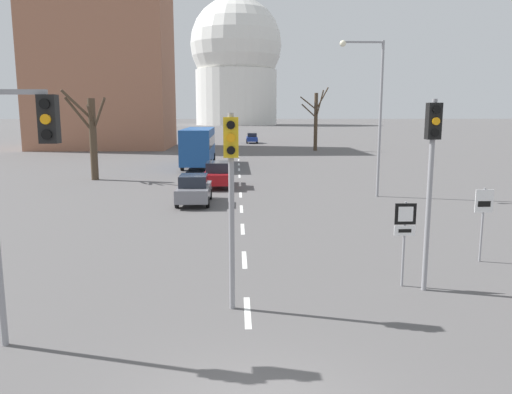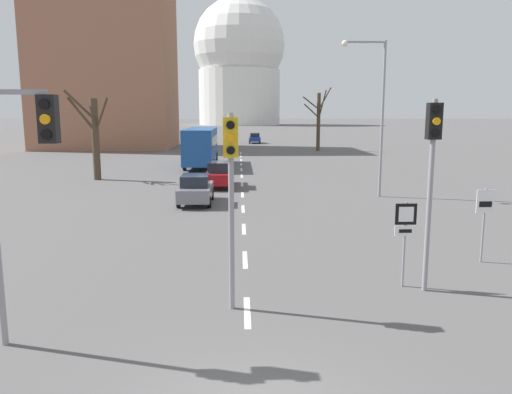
{
  "view_description": "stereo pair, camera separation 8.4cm",
  "coord_description": "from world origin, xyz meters",
  "px_view_note": "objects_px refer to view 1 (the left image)",
  "views": [
    {
      "loc": [
        -0.26,
        -7.08,
        4.9
      ],
      "look_at": [
        0.25,
        5.7,
        2.73
      ],
      "focal_mm": 35.0,
      "sensor_mm": 36.0,
      "label": 1
    },
    {
      "loc": [
        -0.17,
        -7.08,
        4.9
      ],
      "look_at": [
        0.25,
        5.7,
        2.73
      ],
      "focal_mm": 35.0,
      "sensor_mm": 36.0,
      "label": 2
    }
  ],
  "objects_px": {
    "traffic_signal_near_right": "(431,160)",
    "sedan_near_left": "(252,138)",
    "route_sign_post": "(405,229)",
    "street_lamp_right": "(373,103)",
    "traffic_signal_centre_tall": "(231,175)",
    "sedan_mid_centre": "(194,189)",
    "city_bus": "(199,144)",
    "speed_limit_sign": "(483,212)",
    "sedan_near_right": "(218,174)",
    "traffic_signal_near_left": "(9,148)"
  },
  "relations": [
    {
      "from": "sedan_mid_centre",
      "to": "sedan_near_right",
      "type": "bearing_deg",
      "value": 80.18
    },
    {
      "from": "traffic_signal_centre_tall",
      "to": "street_lamp_right",
      "type": "relative_size",
      "value": 0.55
    },
    {
      "from": "speed_limit_sign",
      "to": "sedan_mid_centre",
      "type": "xyz_separation_m",
      "value": [
        -10.39,
        11.16,
        -0.88
      ]
    },
    {
      "from": "sedan_near_left",
      "to": "city_bus",
      "type": "xyz_separation_m",
      "value": [
        -6.01,
        -35.44,
        1.2
      ]
    },
    {
      "from": "traffic_signal_centre_tall",
      "to": "sedan_mid_centre",
      "type": "bearing_deg",
      "value": 98.34
    },
    {
      "from": "traffic_signal_near_right",
      "to": "traffic_signal_centre_tall",
      "type": "relative_size",
      "value": 1.07
    },
    {
      "from": "traffic_signal_near_right",
      "to": "sedan_mid_centre",
      "type": "height_order",
      "value": "traffic_signal_near_right"
    },
    {
      "from": "speed_limit_sign",
      "to": "sedan_near_left",
      "type": "bearing_deg",
      "value": 94.79
    },
    {
      "from": "traffic_signal_near_left",
      "to": "route_sign_post",
      "type": "bearing_deg",
      "value": 19.57
    },
    {
      "from": "speed_limit_sign",
      "to": "sedan_mid_centre",
      "type": "height_order",
      "value": "speed_limit_sign"
    },
    {
      "from": "speed_limit_sign",
      "to": "sedan_near_right",
      "type": "relative_size",
      "value": 0.55
    },
    {
      "from": "traffic_signal_near_right",
      "to": "traffic_signal_centre_tall",
      "type": "bearing_deg",
      "value": -168.13
    },
    {
      "from": "traffic_signal_centre_tall",
      "to": "speed_limit_sign",
      "type": "bearing_deg",
      "value": 24.31
    },
    {
      "from": "route_sign_post",
      "to": "sedan_near_right",
      "type": "distance_m",
      "value": 20.55
    },
    {
      "from": "sedan_near_right",
      "to": "traffic_signal_near_right",
      "type": "bearing_deg",
      "value": -72.11
    },
    {
      "from": "sedan_mid_centre",
      "to": "city_bus",
      "type": "bearing_deg",
      "value": 93.37
    },
    {
      "from": "traffic_signal_centre_tall",
      "to": "speed_limit_sign",
      "type": "relative_size",
      "value": 1.97
    },
    {
      "from": "city_bus",
      "to": "street_lamp_right",
      "type": "bearing_deg",
      "value": -56.55
    },
    {
      "from": "traffic_signal_near_left",
      "to": "sedan_near_right",
      "type": "distance_m",
      "value": 23.42
    },
    {
      "from": "route_sign_post",
      "to": "city_bus",
      "type": "xyz_separation_m",
      "value": [
        -8.14,
        32.51,
        0.37
      ]
    },
    {
      "from": "sedan_near_right",
      "to": "sedan_mid_centre",
      "type": "height_order",
      "value": "sedan_near_right"
    },
    {
      "from": "traffic_signal_centre_tall",
      "to": "sedan_mid_centre",
      "type": "xyz_separation_m",
      "value": [
        -2.18,
        14.87,
        -2.62
      ]
    },
    {
      "from": "route_sign_post",
      "to": "sedan_mid_centre",
      "type": "bearing_deg",
      "value": 117.64
    },
    {
      "from": "street_lamp_right",
      "to": "city_bus",
      "type": "bearing_deg",
      "value": 123.45
    },
    {
      "from": "sedan_near_right",
      "to": "speed_limit_sign",
      "type": "bearing_deg",
      "value": -61.84
    },
    {
      "from": "speed_limit_sign",
      "to": "sedan_near_right",
      "type": "distance_m",
      "value": 19.75
    },
    {
      "from": "street_lamp_right",
      "to": "sedan_near_left",
      "type": "relative_size",
      "value": 2.02
    },
    {
      "from": "speed_limit_sign",
      "to": "street_lamp_right",
      "type": "bearing_deg",
      "value": 90.87
    },
    {
      "from": "traffic_signal_near_right",
      "to": "city_bus",
      "type": "bearing_deg",
      "value": 104.77
    },
    {
      "from": "speed_limit_sign",
      "to": "sedan_mid_centre",
      "type": "bearing_deg",
      "value": 132.97
    },
    {
      "from": "city_bus",
      "to": "sedan_near_left",
      "type": "bearing_deg",
      "value": 80.37
    },
    {
      "from": "traffic_signal_near_left",
      "to": "traffic_signal_centre_tall",
      "type": "height_order",
      "value": "traffic_signal_near_left"
    },
    {
      "from": "street_lamp_right",
      "to": "sedan_mid_centre",
      "type": "xyz_separation_m",
      "value": [
        -10.2,
        -1.96,
        -4.67
      ]
    },
    {
      "from": "route_sign_post",
      "to": "sedan_mid_centre",
      "type": "xyz_separation_m",
      "value": [
        -7.02,
        13.41,
        -0.88
      ]
    },
    {
      "from": "traffic_signal_near_left",
      "to": "sedan_near_left",
      "type": "relative_size",
      "value": 1.26
    },
    {
      "from": "traffic_signal_near_right",
      "to": "traffic_signal_near_left",
      "type": "bearing_deg",
      "value": -163.15
    },
    {
      "from": "traffic_signal_near_right",
      "to": "sedan_near_left",
      "type": "relative_size",
      "value": 1.19
    },
    {
      "from": "traffic_signal_near_right",
      "to": "city_bus",
      "type": "xyz_separation_m",
      "value": [
        -8.66,
        32.84,
        -1.61
      ]
    },
    {
      "from": "traffic_signal_near_left",
      "to": "street_lamp_right",
      "type": "xyz_separation_m",
      "value": [
        12.44,
        18.66,
        1.27
      ]
    },
    {
      "from": "street_lamp_right",
      "to": "sedan_mid_centre",
      "type": "relative_size",
      "value": 2.21
    },
    {
      "from": "route_sign_post",
      "to": "street_lamp_right",
      "type": "distance_m",
      "value": 16.15
    },
    {
      "from": "sedan_near_left",
      "to": "city_bus",
      "type": "distance_m",
      "value": 35.96
    },
    {
      "from": "traffic_signal_near_left",
      "to": "traffic_signal_centre_tall",
      "type": "xyz_separation_m",
      "value": [
        4.42,
        1.83,
        -0.78
      ]
    },
    {
      "from": "traffic_signal_near_left",
      "to": "speed_limit_sign",
      "type": "distance_m",
      "value": 14.03
    },
    {
      "from": "traffic_signal_centre_tall",
      "to": "sedan_near_right",
      "type": "distance_m",
      "value": 21.29
    },
    {
      "from": "speed_limit_sign",
      "to": "sedan_near_right",
      "type": "bearing_deg",
      "value": 118.16
    },
    {
      "from": "sedan_mid_centre",
      "to": "traffic_signal_near_left",
      "type": "bearing_deg",
      "value": -97.65
    },
    {
      "from": "speed_limit_sign",
      "to": "city_bus",
      "type": "xyz_separation_m",
      "value": [
        -11.52,
        30.26,
        0.37
      ]
    },
    {
      "from": "traffic_signal_near_left",
      "to": "city_bus",
      "type": "distance_m",
      "value": 35.88
    },
    {
      "from": "traffic_signal_near_left",
      "to": "traffic_signal_near_right",
      "type": "bearing_deg",
      "value": 16.85
    }
  ]
}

